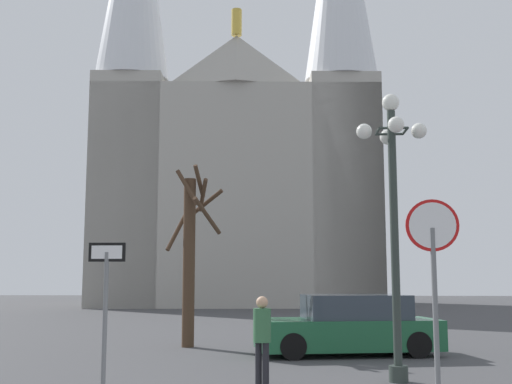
% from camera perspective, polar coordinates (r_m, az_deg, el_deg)
% --- Properties ---
extents(cathedral, '(19.79, 14.19, 33.55)m').
position_cam_1_polar(cathedral, '(45.60, -1.70, 2.87)').
color(cathedral, '#ADA89E').
rests_on(cathedral, ground).
extents(stop_sign, '(0.78, 0.11, 3.10)m').
position_cam_1_polar(stop_sign, '(9.74, 15.68, -6.08)').
color(stop_sign, slate).
rests_on(stop_sign, ground).
extents(one_way_arrow_sign, '(0.56, 0.07, 2.47)m').
position_cam_1_polar(one_way_arrow_sign, '(9.86, -13.39, -9.83)').
color(one_way_arrow_sign, slate).
rests_on(one_way_arrow_sign, ground).
extents(street_lamp, '(1.38, 1.38, 5.56)m').
position_cam_1_polar(street_lamp, '(12.61, 12.25, -0.59)').
color(street_lamp, '#2D3833').
rests_on(street_lamp, ground).
extents(bare_tree, '(1.63, 1.86, 5.15)m').
position_cam_1_polar(bare_tree, '(18.32, -5.94, -5.38)').
color(bare_tree, '#473323').
rests_on(bare_tree, ground).
extents(parked_car_near_green, '(4.80, 2.60, 1.50)m').
position_cam_1_polar(parked_car_near_green, '(16.60, 8.39, -11.88)').
color(parked_car_near_green, '#1E5B38').
rests_on(parked_car_near_green, ground).
extents(pedestrian_walking, '(0.32, 0.32, 1.61)m').
position_cam_1_polar(pedestrian_walking, '(11.63, 0.55, -12.51)').
color(pedestrian_walking, black).
rests_on(pedestrian_walking, ground).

